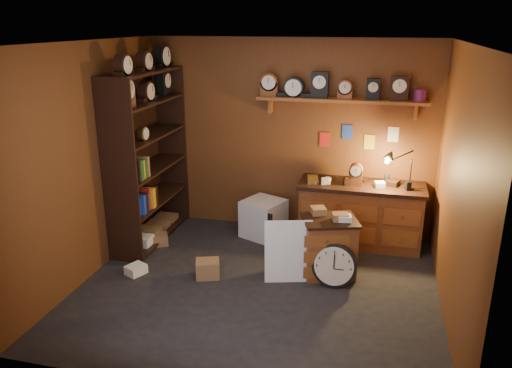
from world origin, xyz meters
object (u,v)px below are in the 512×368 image
(workbench, at_px, (360,211))
(big_round_clock, at_px, (334,266))
(low_cabinet, at_px, (329,244))
(shelving_unit, at_px, (145,151))

(workbench, bearing_deg, big_round_clock, -99.99)
(low_cabinet, bearing_deg, big_round_clock, -88.57)
(big_round_clock, bearing_deg, low_cabinet, 109.73)
(shelving_unit, bearing_deg, workbench, 9.87)
(shelving_unit, distance_m, low_cabinet, 2.71)
(low_cabinet, bearing_deg, workbench, 53.70)
(workbench, distance_m, low_cabinet, 1.02)
(workbench, height_order, big_round_clock, workbench)
(workbench, height_order, low_cabinet, workbench)
(workbench, bearing_deg, shelving_unit, -170.13)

